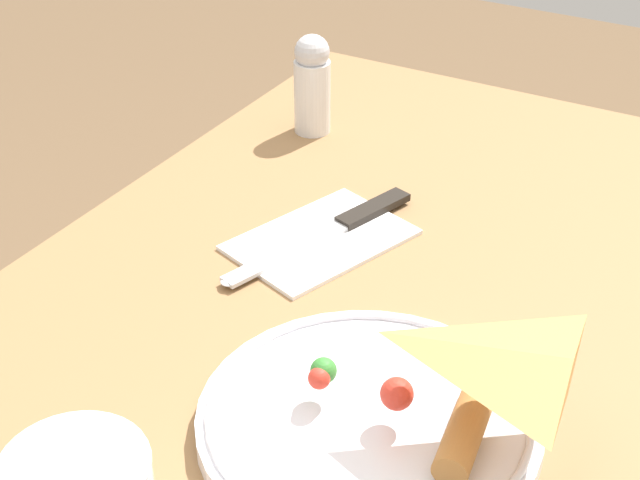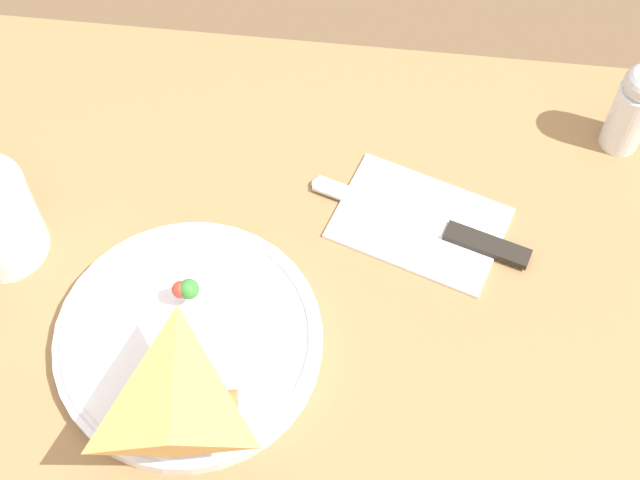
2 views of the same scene
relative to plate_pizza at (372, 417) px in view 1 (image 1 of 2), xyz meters
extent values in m
cube|color=olive|center=(-0.03, 0.06, -0.03)|extent=(1.14, 0.87, 0.03)
cube|color=#4C3823|center=(-0.55, -0.32, -0.41)|extent=(0.06, 0.06, 0.73)
cylinder|color=white|center=(0.00, 0.00, -0.01)|extent=(0.24, 0.24, 0.02)
torus|color=white|center=(0.00, 0.00, 0.00)|extent=(0.23, 0.23, 0.01)
pyramid|color=tan|center=(0.00, 0.00, 0.01)|extent=(0.11, 0.14, 0.02)
cylinder|color=#B77A3D|center=(-0.01, 0.06, 0.01)|extent=(0.09, 0.04, 0.02)
sphere|color=red|center=(0.00, 0.02, 0.03)|extent=(0.02, 0.02, 0.02)
sphere|color=red|center=(0.01, -0.04, 0.03)|extent=(0.02, 0.02, 0.02)
sphere|color=#388433|center=(0.00, -0.04, 0.03)|extent=(0.02, 0.02, 0.02)
torus|color=white|center=(0.19, -0.08, 0.08)|extent=(0.08, 0.08, 0.00)
cube|color=white|center=(-0.20, -0.15, -0.01)|extent=(0.18, 0.15, 0.00)
cube|color=black|center=(-0.26, -0.13, -0.01)|extent=(0.08, 0.04, 0.01)
cube|color=silver|center=(-0.16, -0.16, -0.01)|extent=(0.13, 0.06, 0.00)
ellipsoid|color=silver|center=(-0.10, -0.18, -0.01)|extent=(0.02, 0.02, 0.00)
cylinder|color=silver|center=(-0.39, -0.27, 0.03)|extent=(0.04, 0.04, 0.08)
sphere|color=silver|center=(-0.39, -0.27, 0.08)|extent=(0.04, 0.04, 0.04)
camera|label=1|loc=(0.45, 0.22, 0.46)|focal=55.00mm
camera|label=2|loc=(-0.16, 0.34, 0.79)|focal=55.00mm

